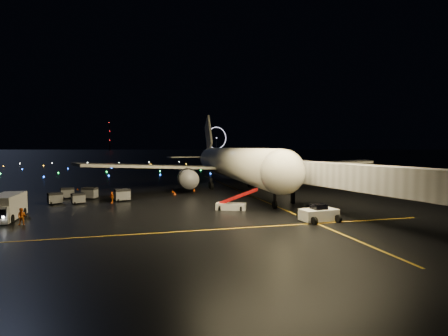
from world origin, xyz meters
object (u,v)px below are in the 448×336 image
(baggage_cart_4, at_px, (55,198))
(baggage_cart_2, at_px, (90,193))
(airliner, at_px, (229,146))
(pushback_tug, at_px, (319,213))
(service_truck, at_px, (7,207))
(baggage_cart_1, at_px, (67,193))
(crew_c, at_px, (112,197))
(baggage_cart_0, at_px, (122,195))
(crew_b, at_px, (22,217))
(belt_loader, at_px, (231,199))
(baggage_cart_3, at_px, (78,198))

(baggage_cart_4, bearing_deg, baggage_cart_2, 18.89)
(airliner, distance_m, baggage_cart_2, 29.65)
(pushback_tug, bearing_deg, service_truck, 158.57)
(baggage_cart_1, bearing_deg, crew_c, -59.64)
(airliner, relative_size, baggage_cart_4, 30.83)
(baggage_cart_0, xyz_separation_m, baggage_cart_2, (-5.27, 3.69, -0.02))
(crew_b, relative_size, crew_c, 1.04)
(airliner, height_order, baggage_cart_0, airliner)
(baggage_cart_0, bearing_deg, airliner, 18.08)
(airliner, bearing_deg, baggage_cart_2, -157.25)
(belt_loader, height_order, baggage_cart_1, belt_loader)
(pushback_tug, height_order, baggage_cart_3, pushback_tug)
(baggage_cart_2, relative_size, baggage_cart_3, 1.20)
(baggage_cart_2, bearing_deg, pushback_tug, -19.08)
(baggage_cart_1, relative_size, baggage_cart_4, 1.04)
(service_truck, height_order, crew_b, service_truck)
(crew_c, bearing_deg, baggage_cart_1, -164.60)
(pushback_tug, relative_size, belt_loader, 0.71)
(crew_b, bearing_deg, service_truck, 131.34)
(pushback_tug, height_order, belt_loader, belt_loader)
(crew_c, xyz_separation_m, baggage_cart_1, (-7.53, 7.31, -0.04))
(baggage_cart_3, bearing_deg, baggage_cart_1, 89.97)
(crew_b, xyz_separation_m, baggage_cart_4, (0.39, 14.56, -0.10))
(pushback_tug, xyz_separation_m, baggage_cart_4, (-32.22, 20.74, -0.16))
(crew_b, bearing_deg, belt_loader, 14.23)
(baggage_cart_1, distance_m, baggage_cart_4, 5.85)
(baggage_cart_2, bearing_deg, baggage_cart_3, -80.76)
(belt_loader, distance_m, baggage_cart_3, 23.58)
(pushback_tug, distance_m, baggage_cart_0, 30.88)
(baggage_cart_2, bearing_deg, crew_b, -81.83)
(airliner, xyz_separation_m, crew_b, (-31.46, -29.06, -7.69))
(crew_b, distance_m, baggage_cart_3, 14.45)
(airliner, height_order, baggage_cart_4, airliner)
(pushback_tug, distance_m, belt_loader, 12.36)
(crew_b, height_order, baggage_cart_1, crew_b)
(service_truck, height_order, baggage_cart_3, service_truck)
(belt_loader, height_order, service_truck, service_truck)
(belt_loader, relative_size, crew_c, 3.25)
(baggage_cart_3, bearing_deg, baggage_cart_4, 147.57)
(crew_b, distance_m, crew_c, 15.64)
(baggage_cart_0, bearing_deg, belt_loader, -53.72)
(baggage_cart_3, distance_m, baggage_cart_4, 3.36)
(crew_c, xyz_separation_m, baggage_cart_0, (1.46, 1.88, 0.04))
(baggage_cart_0, bearing_deg, baggage_cart_3, 173.24)
(airliner, xyz_separation_m, baggage_cart_1, (-30.38, -8.69, -7.76))
(service_truck, bearing_deg, belt_loader, -0.25)
(crew_c, bearing_deg, pushback_tug, 20.83)
(service_truck, distance_m, baggage_cart_0, 16.91)
(pushback_tug, distance_m, baggage_cart_1, 41.22)
(crew_c, bearing_deg, airliner, 94.55)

